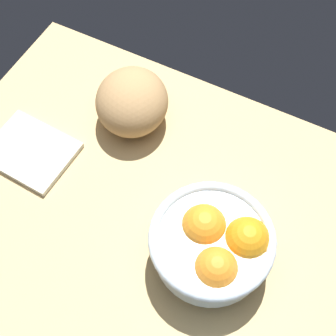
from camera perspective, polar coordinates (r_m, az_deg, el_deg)
name	(u,v)px	position (r cm, az deg, el deg)	size (l,w,h in cm)	color
ground_plane	(137,212)	(90.53, -3.63, -5.12)	(80.50, 65.15, 3.00)	tan
fruit_bowl	(214,245)	(80.33, 5.40, -8.84)	(20.34, 20.34, 10.55)	silver
bread_loaf	(132,102)	(95.45, -4.21, 7.70)	(15.37, 14.05, 10.59)	tan
napkin_folded	(31,151)	(97.86, -15.67, 1.87)	(15.95, 12.76, 1.18)	silver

